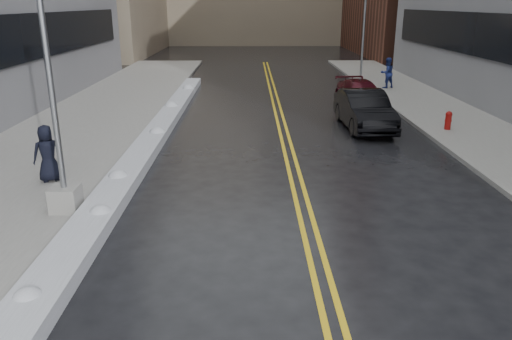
{
  "coord_description": "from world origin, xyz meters",
  "views": [
    {
      "loc": [
        1.15,
        -9.21,
        4.93
      ],
      "look_at": [
        1.29,
        1.58,
        1.3
      ],
      "focal_mm": 35.0,
      "sensor_mm": 36.0,
      "label": 1
    }
  ],
  "objects_px": {
    "pedestrian_c": "(48,153)",
    "car_maroon": "(361,93)",
    "fire_hydrant": "(448,119)",
    "car_black": "(364,110)",
    "lamppost": "(54,114)",
    "pedestrian_east": "(387,73)",
    "traffic_signal": "(364,28)"
  },
  "relations": [
    {
      "from": "pedestrian_c",
      "to": "car_maroon",
      "type": "height_order",
      "value": "pedestrian_c"
    },
    {
      "from": "fire_hydrant",
      "to": "car_black",
      "type": "xyz_separation_m",
      "value": [
        -3.17,
        0.82,
        0.22
      ]
    },
    {
      "from": "fire_hydrant",
      "to": "pedestrian_c",
      "type": "xyz_separation_m",
      "value": [
        -13.48,
        -5.86,
        0.4
      ]
    },
    {
      "from": "car_maroon",
      "to": "lamppost",
      "type": "bearing_deg",
      "value": -133.46
    },
    {
      "from": "lamppost",
      "to": "pedestrian_east",
      "type": "relative_size",
      "value": 4.37
    },
    {
      "from": "lamppost",
      "to": "car_maroon",
      "type": "relative_size",
      "value": 1.77
    },
    {
      "from": "traffic_signal",
      "to": "pedestrian_c",
      "type": "xyz_separation_m",
      "value": [
        -12.98,
        -19.86,
        -2.45
      ]
    },
    {
      "from": "traffic_signal",
      "to": "pedestrian_east",
      "type": "relative_size",
      "value": 3.44
    },
    {
      "from": "fire_hydrant",
      "to": "pedestrian_east",
      "type": "distance_m",
      "value": 10.2
    },
    {
      "from": "lamppost",
      "to": "pedestrian_c",
      "type": "distance_m",
      "value": 2.91
    },
    {
      "from": "lamppost",
      "to": "traffic_signal",
      "type": "distance_m",
      "value": 24.98
    },
    {
      "from": "car_black",
      "to": "car_maroon",
      "type": "height_order",
      "value": "car_black"
    },
    {
      "from": "traffic_signal",
      "to": "car_maroon",
      "type": "relative_size",
      "value": 1.39
    },
    {
      "from": "fire_hydrant",
      "to": "pedestrian_east",
      "type": "xyz_separation_m",
      "value": [
        0.21,
        10.19,
        0.47
      ]
    },
    {
      "from": "lamppost",
      "to": "pedestrian_c",
      "type": "relative_size",
      "value": 4.75
    },
    {
      "from": "fire_hydrant",
      "to": "traffic_signal",
      "type": "xyz_separation_m",
      "value": [
        -0.5,
        14.0,
        2.85
      ]
    },
    {
      "from": "car_maroon",
      "to": "fire_hydrant",
      "type": "bearing_deg",
      "value": -74.96
    },
    {
      "from": "fire_hydrant",
      "to": "pedestrian_east",
      "type": "relative_size",
      "value": 0.42
    },
    {
      "from": "pedestrian_east",
      "to": "car_maroon",
      "type": "xyz_separation_m",
      "value": [
        -2.49,
        -4.58,
        -0.4
      ]
    },
    {
      "from": "pedestrian_c",
      "to": "lamppost",
      "type": "bearing_deg",
      "value": 89.84
    },
    {
      "from": "traffic_signal",
      "to": "fire_hydrant",
      "type": "bearing_deg",
      "value": -87.95
    },
    {
      "from": "lamppost",
      "to": "pedestrian_east",
      "type": "bearing_deg",
      "value": 55.49
    },
    {
      "from": "pedestrian_c",
      "to": "car_black",
      "type": "relative_size",
      "value": 0.34
    },
    {
      "from": "fire_hydrant",
      "to": "pedestrian_east",
      "type": "height_order",
      "value": "pedestrian_east"
    },
    {
      "from": "traffic_signal",
      "to": "pedestrian_c",
      "type": "distance_m",
      "value": 23.86
    },
    {
      "from": "pedestrian_east",
      "to": "traffic_signal",
      "type": "bearing_deg",
      "value": -98.95
    },
    {
      "from": "traffic_signal",
      "to": "pedestrian_c",
      "type": "relative_size",
      "value": 3.74
    },
    {
      "from": "fire_hydrant",
      "to": "car_black",
      "type": "relative_size",
      "value": 0.16
    },
    {
      "from": "lamppost",
      "to": "fire_hydrant",
      "type": "bearing_deg",
      "value": 33.04
    },
    {
      "from": "pedestrian_east",
      "to": "car_maroon",
      "type": "distance_m",
      "value": 5.23
    },
    {
      "from": "fire_hydrant",
      "to": "lamppost",
      "type": "bearing_deg",
      "value": -146.96
    },
    {
      "from": "lamppost",
      "to": "car_black",
      "type": "distance_m",
      "value": 12.81
    }
  ]
}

